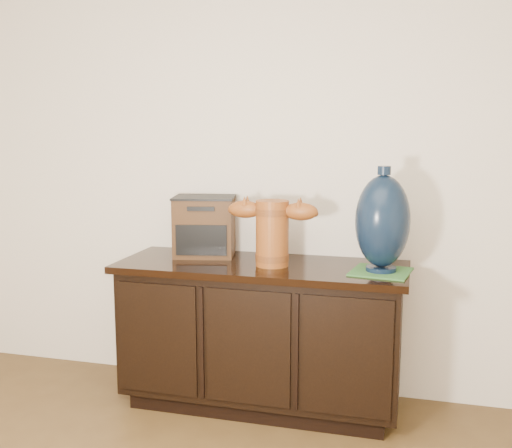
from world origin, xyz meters
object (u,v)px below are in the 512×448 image
(spray_can, at_px, (216,240))
(tv_radio, at_px, (204,226))
(sideboard, at_px, (261,333))
(terracotta_vessel, at_px, (272,229))
(lamp_base, at_px, (382,222))

(spray_can, bearing_deg, tv_radio, 166.54)
(sideboard, relative_size, tv_radio, 3.99)
(terracotta_vessel, bearing_deg, tv_radio, 162.33)
(lamp_base, bearing_deg, terracotta_vessel, 179.02)
(terracotta_vessel, distance_m, tv_radio, 0.43)
(sideboard, height_order, spray_can, spray_can)
(lamp_base, bearing_deg, spray_can, 171.00)
(terracotta_vessel, distance_m, lamp_base, 0.54)
(terracotta_vessel, xyz_separation_m, tv_radio, (-0.41, 0.15, -0.02))
(sideboard, relative_size, lamp_base, 2.94)
(terracotta_vessel, height_order, tv_radio, terracotta_vessel)
(tv_radio, bearing_deg, lamp_base, -21.16)
(sideboard, xyz_separation_m, lamp_base, (0.60, -0.04, 0.61))
(tv_radio, bearing_deg, sideboard, -30.27)
(terracotta_vessel, distance_m, spray_can, 0.37)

